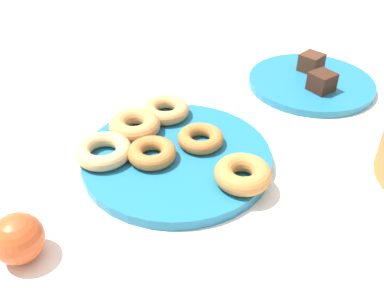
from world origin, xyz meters
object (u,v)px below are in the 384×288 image
(brownie_far, at_px, (322,82))
(cake_plate, at_px, (311,83))
(donut_plate, at_px, (177,157))
(donut_1, at_px, (166,110))
(apple, at_px, (18,238))
(donut_0, at_px, (103,151))
(donut_3, at_px, (244,172))
(brownie_near, at_px, (311,62))
(donut_2, at_px, (152,153))
(donut_4, at_px, (201,138))
(donut_5, at_px, (135,125))

(brownie_far, bearing_deg, cake_plate, -135.00)
(donut_plate, bearing_deg, donut_1, -133.25)
(brownie_far, bearing_deg, apple, -14.02)
(cake_plate, bearing_deg, apple, -10.52)
(donut_0, bearing_deg, donut_1, 178.44)
(donut_3, distance_m, brownie_near, 0.41)
(donut_3, bearing_deg, donut_2, -74.72)
(cake_plate, bearing_deg, donut_1, -28.66)
(donut_0, distance_m, donut_4, 0.16)
(donut_2, distance_m, donut_5, 0.08)
(donut_3, xyz_separation_m, brownie_far, (-0.33, -0.01, 0.00))
(donut_0, distance_m, donut_2, 0.08)
(donut_3, height_order, brownie_far, brownie_far)
(donut_3, relative_size, cake_plate, 0.33)
(brownie_near, bearing_deg, donut_5, -20.38)
(donut_1, distance_m, brownie_near, 0.36)
(donut_4, xyz_separation_m, donut_5, (0.04, -0.11, 0.00))
(donut_0, height_order, donut_2, same)
(donut_plate, distance_m, donut_1, 0.12)
(donut_3, height_order, apple, apple)
(donut_0, height_order, brownie_near, brownie_near)
(donut_0, bearing_deg, donut_5, -175.91)
(donut_1, xyz_separation_m, donut_2, (0.11, 0.06, -0.00))
(donut_1, height_order, donut_3, donut_3)
(donut_0, xyz_separation_m, apple, (0.19, 0.04, 0.00))
(donut_4, height_order, donut_5, donut_5)
(cake_plate, bearing_deg, donut_plate, -11.63)
(donut_4, distance_m, brownie_near, 0.37)
(donut_2, xyz_separation_m, brownie_near, (-0.44, 0.08, 0.00))
(donut_0, relative_size, donut_4, 1.18)
(donut_2, bearing_deg, brownie_far, 160.59)
(donut_2, distance_m, brownie_near, 0.45)
(donut_plate, distance_m, donut_3, 0.12)
(cake_plate, distance_m, apple, 0.64)
(donut_plate, height_order, apple, apple)
(donut_2, height_order, brownie_near, brownie_near)
(brownie_near, relative_size, brownie_far, 1.00)
(brownie_near, bearing_deg, cake_plate, 26.57)
(donut_2, xyz_separation_m, cake_plate, (-0.40, 0.10, -0.02))
(donut_2, xyz_separation_m, donut_3, (-0.04, 0.14, 0.00))
(brownie_near, bearing_deg, donut_plate, -7.87)
(donut_2, xyz_separation_m, donut_4, (-0.08, 0.04, -0.00))
(cake_plate, bearing_deg, donut_3, 7.04)
(brownie_far, xyz_separation_m, apple, (0.60, -0.15, -0.00))
(donut_0, height_order, cake_plate, donut_0)
(apple, bearing_deg, brownie_near, 171.70)
(donut_4, xyz_separation_m, brownie_far, (-0.29, 0.09, 0.01))
(donut_0, xyz_separation_m, brownie_near, (-0.48, 0.14, 0.00))
(donut_5, relative_size, cake_plate, 0.34)
(donut_1, bearing_deg, brownie_near, 157.09)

